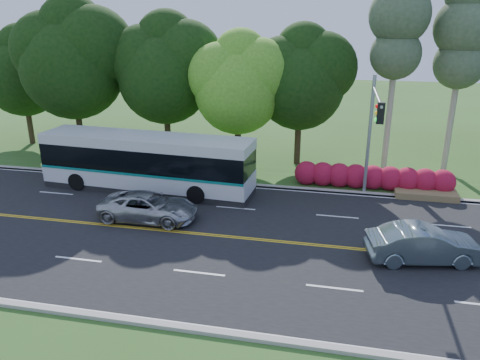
% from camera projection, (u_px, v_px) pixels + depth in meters
% --- Properties ---
extents(ground, '(120.00, 120.00, 0.00)m').
position_uv_depth(ground, '(230.00, 237.00, 22.46)').
color(ground, '#2E541C').
rests_on(ground, ground).
extents(road, '(60.00, 14.00, 0.02)m').
position_uv_depth(road, '(230.00, 237.00, 22.46)').
color(road, black).
rests_on(road, ground).
extents(curb_north, '(60.00, 0.30, 0.15)m').
position_uv_depth(curb_north, '(256.00, 185.00, 29.03)').
color(curb_north, '#A19B91').
rests_on(curb_north, ground).
extents(curb_south, '(60.00, 0.30, 0.15)m').
position_uv_depth(curb_south, '(182.00, 328.00, 15.84)').
color(curb_south, '#A19B91').
rests_on(curb_south, ground).
extents(grass_verge, '(60.00, 4.00, 0.10)m').
position_uv_depth(grass_verge, '(261.00, 176.00, 30.74)').
color(grass_verge, '#2E541C').
rests_on(grass_verge, ground).
extents(lane_markings, '(57.60, 13.82, 0.00)m').
position_uv_depth(lane_markings, '(228.00, 236.00, 22.47)').
color(lane_markings, gold).
rests_on(lane_markings, road).
extents(tree_row, '(44.70, 9.10, 13.84)m').
position_uv_depth(tree_row, '(197.00, 66.00, 32.40)').
color(tree_row, black).
rests_on(tree_row, ground).
extents(bougainvillea_hedge, '(9.50, 2.25, 1.50)m').
position_uv_depth(bougainvillea_hedge, '(376.00, 178.00, 28.33)').
color(bougainvillea_hedge, maroon).
rests_on(bougainvillea_hedge, ground).
extents(traffic_signal, '(0.42, 6.10, 7.00)m').
position_uv_depth(traffic_signal, '(373.00, 124.00, 24.61)').
color(traffic_signal, '#95989D').
rests_on(traffic_signal, ground).
extents(transit_bus, '(12.99, 3.65, 3.36)m').
position_uv_depth(transit_bus, '(147.00, 163.00, 27.99)').
color(transit_bus, silver).
rests_on(transit_bus, road).
extents(sedan, '(5.03, 2.56, 1.58)m').
position_uv_depth(sedan, '(424.00, 244.00, 20.01)').
color(sedan, slate).
rests_on(sedan, road).
extents(suv, '(5.08, 2.34, 1.41)m').
position_uv_depth(suv, '(148.00, 207.00, 24.13)').
color(suv, '#AFB1B3').
rests_on(suv, road).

